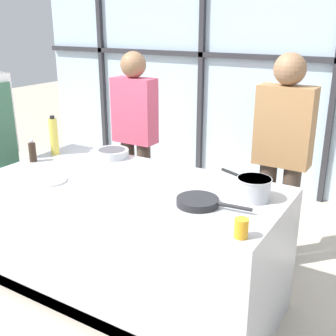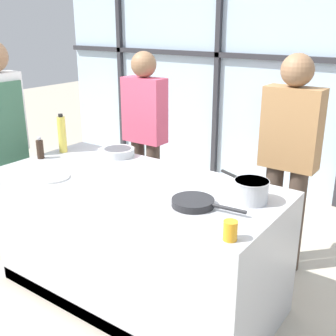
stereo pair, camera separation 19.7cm
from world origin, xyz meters
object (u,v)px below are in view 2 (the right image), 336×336
mixing_bowl (118,152)px  chef (2,133)px  frying_pan (194,202)px  juice_glass_near (230,231)px  spectator_center_left (289,152)px  oil_bottle (62,134)px  pepper_grinder (40,149)px  spectator_far_left (145,129)px  saucepan (251,190)px  white_plate (52,177)px

mixing_bowl → chef: bearing=-152.0°
frying_pan → juice_glass_near: bearing=-33.5°
chef → frying_pan: (1.86, -0.01, -0.13)m
spectator_center_left → juice_glass_near: size_ratio=16.88×
oil_bottle → pepper_grinder: bearing=-92.6°
mixing_bowl → spectator_far_left: bearing=110.1°
saucepan → white_plate: bearing=-161.5°
saucepan → juice_glass_near: 0.50m
saucepan → chef: bearing=-173.6°
oil_bottle → juice_glass_near: (1.80, -0.52, -0.10)m
frying_pan → chef: bearing=179.6°
spectator_far_left → mixing_bowl: bearing=110.1°
chef → oil_bottle: chef is taller
spectator_center_left → frying_pan: bearing=82.0°
white_plate → mixing_bowl: bearing=87.7°
frying_pan → oil_bottle: (-1.45, 0.28, 0.13)m
chef → pepper_grinder: chef is taller
spectator_far_left → spectator_center_left: spectator_center_left is taller
oil_bottle → pepper_grinder: (-0.01, -0.22, -0.07)m
spectator_far_left → pepper_grinder: size_ratio=9.39×
white_plate → oil_bottle: bearing=131.8°
mixing_bowl → juice_glass_near: 1.54m
chef → spectator_far_left: 1.26m
spectator_center_left → mixing_bowl: bearing=29.0°
pepper_grinder → oil_bottle: bearing=87.4°
mixing_bowl → oil_bottle: (-0.44, -0.18, 0.12)m
white_plate → spectator_center_left: bearing=47.2°
pepper_grinder → spectator_far_left: bearing=78.5°
saucepan → mixing_bowl: saucepan is taller
white_plate → juice_glass_near: juice_glass_near is taller
saucepan → juice_glass_near: bearing=-76.4°
spectator_far_left → spectator_center_left: bearing=-180.0°
spectator_center_left → saucepan: spectator_center_left is taller
saucepan → mixing_bowl: 1.27m
spectator_center_left → pepper_grinder: (-1.61, -1.04, 0.00)m
spectator_far_left → saucepan: size_ratio=4.57×
saucepan → white_plate: size_ratio=1.58×
chef → white_plate: bearing=77.0°
spectator_far_left → juice_glass_near: spectator_far_left is taller
frying_pan → white_plate: frying_pan is taller
spectator_center_left → oil_bottle: (-1.60, -0.82, 0.07)m
spectator_far_left → saucepan: bearing=149.9°
oil_bottle → frying_pan: bearing=-11.1°
mixing_bowl → saucepan: bearing=-9.8°
oil_bottle → mixing_bowl: bearing=22.4°
spectator_center_left → frying_pan: 1.12m
chef → saucepan: 2.11m
chef → juice_glass_near: 2.23m
oil_bottle → white_plate: bearing=-48.2°
pepper_grinder → frying_pan: bearing=-2.5°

